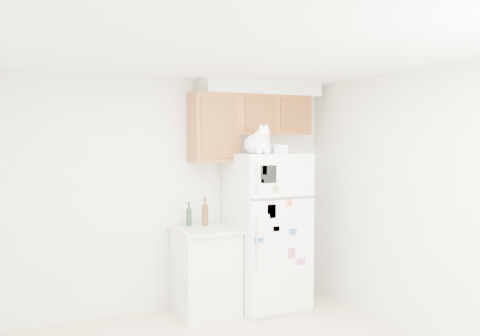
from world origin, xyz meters
TOP-DOWN VIEW (x-y plane):
  - room_shell at (0.12, 0.24)m, footprint 3.84×4.04m
  - refrigerator at (1.04, 1.61)m, footprint 0.76×0.78m
  - base_counter at (0.35, 1.68)m, footprint 0.64×0.64m
  - cat at (0.84, 1.42)m, footprint 0.31×0.45m
  - storage_box_back at (1.22, 1.76)m, footprint 0.20×0.16m
  - storage_box_front at (1.19, 1.58)m, footprint 0.18×0.15m
  - bottle_green at (0.22, 1.85)m, footprint 0.06×0.06m
  - bottle_amber at (0.38, 1.79)m, footprint 0.07×0.07m

SIDE VIEW (x-z plane):
  - base_counter at x=0.35m, z-range 0.00..0.92m
  - refrigerator at x=1.04m, z-range 0.00..1.70m
  - bottle_green at x=0.22m, z-range 0.92..1.18m
  - bottle_amber at x=0.38m, z-range 0.92..1.23m
  - room_shell at x=0.12m, z-range 0.41..2.93m
  - storage_box_front at x=1.19m, z-range 1.70..1.79m
  - storage_box_back at x=1.22m, z-range 1.70..1.80m
  - cat at x=0.84m, z-range 1.66..1.98m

